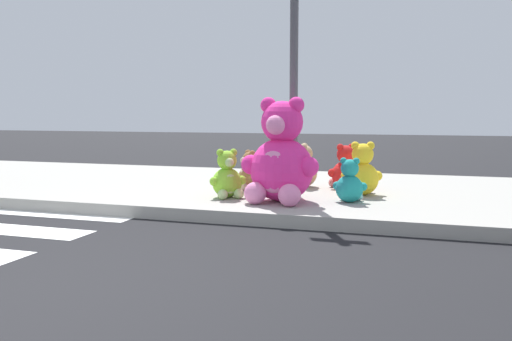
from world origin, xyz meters
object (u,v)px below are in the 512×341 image
plush_lime (227,178)px  plush_teal (350,184)px  plush_yellow (362,174)px  plush_tan (302,169)px  plush_brown (249,174)px  plush_pink_large (281,160)px  sign_pole (294,66)px  plush_red (345,170)px

plush_lime → plush_teal: bearing=4.9°
plush_teal → plush_yellow: (0.08, 0.64, 0.07)m
plush_tan → plush_teal: bearing=-53.9°
plush_tan → plush_brown: bearing=-142.0°
plush_pink_large → plush_lime: (-0.74, 0.10, -0.26)m
plush_tan → plush_yellow: 1.07m
sign_pole → plush_brown: (-0.72, 0.30, -1.47)m
plush_tan → plush_yellow: (0.93, -0.53, 0.03)m
plush_teal → sign_pole: bearing=156.1°
sign_pole → plush_tan: 1.66m
plush_red → plush_teal: bearing=-79.0°
plush_yellow → plush_pink_large: bearing=-135.4°
sign_pole → plush_red: size_ratio=4.92×
plush_tan → plush_lime: (-0.69, -1.31, -0.01)m
sign_pole → plush_teal: 1.72m
plush_pink_large → plush_tan: size_ratio=1.98×
plush_red → plush_brown: (-1.28, -0.54, -0.03)m
plush_tan → plush_lime: bearing=-117.9°
sign_pole → plush_pink_large: sign_pole is taller
plush_tan → plush_brown: plush_tan is taller
plush_pink_large → plush_brown: 1.17m
plush_pink_large → plush_yellow: bearing=44.6°
plush_pink_large → plush_lime: 0.79m
sign_pole → plush_lime: size_ratio=5.07×
plush_pink_large → plush_yellow: (0.89, 0.87, -0.23)m
plush_red → sign_pole: bearing=-124.0°
plush_lime → plush_tan: bearing=62.1°
plush_pink_large → plush_red: size_ratio=1.97×
plush_pink_large → plush_yellow: 1.27m
plush_pink_large → plush_teal: plush_pink_large is taller
sign_pole → plush_brown: bearing=157.3°
sign_pole → plush_pink_large: (-0.01, -0.59, -1.19)m
plush_teal → plush_pink_large: bearing=-164.0°
plush_tan → plush_yellow: plush_yellow is taller
plush_lime → plush_yellow: size_ratio=0.88×
plush_pink_large → plush_teal: size_ratio=2.34×
plush_tan → plush_brown: (-0.66, -0.52, -0.03)m
sign_pole → plush_pink_large: 1.32m
plush_red → plush_lime: 1.87m
plush_brown → plush_yellow: 1.59m
plush_red → plush_tan: plush_red is taller
plush_lime → plush_yellow: bearing=25.5°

